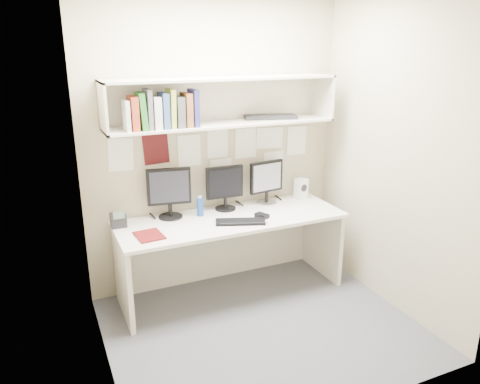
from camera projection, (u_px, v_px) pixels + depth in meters
name	position (u px, v px, depth m)	size (l,w,h in m)	color
floor	(263.00, 328.00, 3.76)	(2.40, 2.00, 0.01)	#48484D
wall_back	(215.00, 146.00, 4.24)	(2.40, 0.02, 2.60)	tan
wall_front	(350.00, 217.00, 2.50)	(2.40, 0.02, 2.60)	tan
wall_left	(93.00, 193.00, 2.90)	(0.02, 2.00, 2.60)	tan
wall_right	(396.00, 157.00, 3.83)	(0.02, 2.00, 2.60)	tan
desk	(231.00, 255.00, 4.22)	(2.00, 0.70, 0.73)	white
overhead_hutch	(221.00, 101.00, 3.99)	(2.00, 0.38, 0.40)	beige
pinned_papers	(216.00, 151.00, 4.25)	(1.92, 0.01, 0.48)	white
monitor_left	(169.00, 191.00, 4.04)	(0.38, 0.21, 0.44)	black
monitor_center	(225.00, 186.00, 4.24)	(0.35, 0.19, 0.40)	black
monitor_right	(266.00, 180.00, 4.41)	(0.35, 0.19, 0.41)	#A5A5AA
keyboard	(240.00, 222.00, 3.97)	(0.42, 0.15, 0.02)	black
mouse	(262.00, 216.00, 4.09)	(0.07, 0.12, 0.04)	black
speaker	(301.00, 188.00, 4.58)	(0.12, 0.12, 0.20)	silver
blue_bottle	(200.00, 206.00, 4.12)	(0.06, 0.06, 0.18)	navy
maroon_notebook	(149.00, 235.00, 3.70)	(0.20, 0.25, 0.01)	#5C100F
desk_phone	(118.00, 220.00, 3.88)	(0.13, 0.12, 0.15)	black
book_stack	(162.00, 111.00, 3.69)	(0.58, 0.19, 0.31)	beige
hutch_tray	(270.00, 117.00, 4.20)	(0.47, 0.18, 0.03)	black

